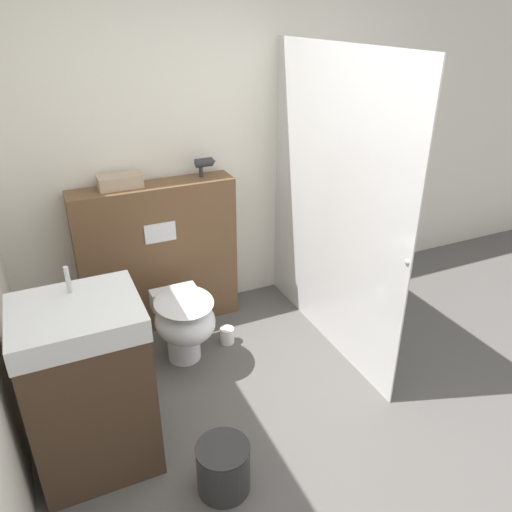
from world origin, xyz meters
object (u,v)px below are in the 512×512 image
at_px(toilet, 184,322).
at_px(sink_vanity, 89,387).
at_px(waste_bin, 223,468).
at_px(hair_drier, 205,163).

relative_size(toilet, sink_vanity, 0.49).
bearing_deg(toilet, waste_bin, -97.15).
relative_size(toilet, hair_drier, 3.60).
distance_m(toilet, waste_bin, 1.09).
xyz_separation_m(sink_vanity, waste_bin, (0.54, -0.46, -0.35)).
xyz_separation_m(hair_drier, waste_bin, (-0.53, -1.64, -1.07)).
bearing_deg(toilet, sink_vanity, -138.04).
height_order(hair_drier, waste_bin, hair_drier).
xyz_separation_m(sink_vanity, hair_drier, (1.07, 1.18, 0.72)).
bearing_deg(hair_drier, toilet, -124.18).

